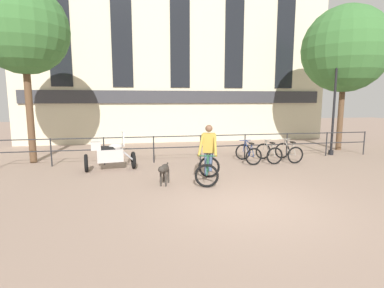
# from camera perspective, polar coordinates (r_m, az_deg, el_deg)

# --- Properties ---
(ground_plane) EXTENTS (60.00, 60.00, 0.00)m
(ground_plane) POSITION_cam_1_polar(r_m,az_deg,el_deg) (7.30, 10.52, -11.29)
(ground_plane) COLOR gray
(canal_railing) EXTENTS (15.05, 0.05, 1.05)m
(canal_railing) POSITION_cam_1_polar(r_m,az_deg,el_deg) (12.00, 1.65, 0.10)
(canal_railing) COLOR #232326
(canal_railing) RESTS_ON ground_plane
(building_facade) EXTENTS (18.00, 0.72, 11.60)m
(building_facade) POSITION_cam_1_polar(r_m,az_deg,el_deg) (17.88, -2.47, 19.16)
(building_facade) COLOR beige
(building_facade) RESTS_ON ground_plane
(cyclist_with_bike) EXTENTS (1.00, 1.32, 1.70)m
(cyclist_with_bike) POSITION_cam_1_polar(r_m,az_deg,el_deg) (9.01, 3.12, -2.35)
(cyclist_with_bike) COLOR black
(cyclist_with_bike) RESTS_ON ground_plane
(dog) EXTENTS (0.42, 0.99, 0.63)m
(dog) POSITION_cam_1_polar(r_m,az_deg,el_deg) (8.66, -5.34, -4.93)
(dog) COLOR #332D28
(dog) RESTS_ON ground_plane
(parked_motorcycle) EXTENTS (1.79, 0.86, 1.35)m
(parked_motorcycle) POSITION_cam_1_polar(r_m,az_deg,el_deg) (10.78, -15.42, -1.95)
(parked_motorcycle) COLOR black
(parked_motorcycle) RESTS_ON ground_plane
(parked_bicycle_near_lamp) EXTENTS (0.70, 1.13, 0.86)m
(parked_bicycle_near_lamp) POSITION_cam_1_polar(r_m,az_deg,el_deg) (11.94, 10.66, -1.78)
(parked_bicycle_near_lamp) COLOR black
(parked_bicycle_near_lamp) RESTS_ON ground_plane
(parked_bicycle_mid_left) EXTENTS (0.66, 1.11, 0.86)m
(parked_bicycle_mid_left) POSITION_cam_1_polar(r_m,az_deg,el_deg) (12.28, 14.40, -1.62)
(parked_bicycle_mid_left) COLOR black
(parked_bicycle_mid_left) RESTS_ON ground_plane
(parked_bicycle_mid_right) EXTENTS (0.66, 1.11, 0.86)m
(parked_bicycle_mid_right) POSITION_cam_1_polar(r_m,az_deg,el_deg) (12.66, 17.93, -1.47)
(parked_bicycle_mid_right) COLOR black
(parked_bicycle_mid_right) RESTS_ON ground_plane
(street_lamp) EXTENTS (0.28, 0.28, 4.70)m
(street_lamp) POSITION_cam_1_polar(r_m,az_deg,el_deg) (14.61, 25.55, 8.33)
(street_lamp) COLOR black
(street_lamp) RESTS_ON ground_plane
(tree_canalside_left) EXTENTS (3.29, 3.29, 6.67)m
(tree_canalside_left) POSITION_cam_1_polar(r_m,az_deg,el_deg) (13.37, -29.47, 18.41)
(tree_canalside_left) COLOR brown
(tree_canalside_left) RESTS_ON ground_plane
(tree_canalside_right) EXTENTS (3.99, 3.99, 6.79)m
(tree_canalside_right) POSITION_cam_1_polar(r_m,az_deg,el_deg) (16.43, 27.17, 15.71)
(tree_canalside_right) COLOR brown
(tree_canalside_right) RESTS_ON ground_plane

